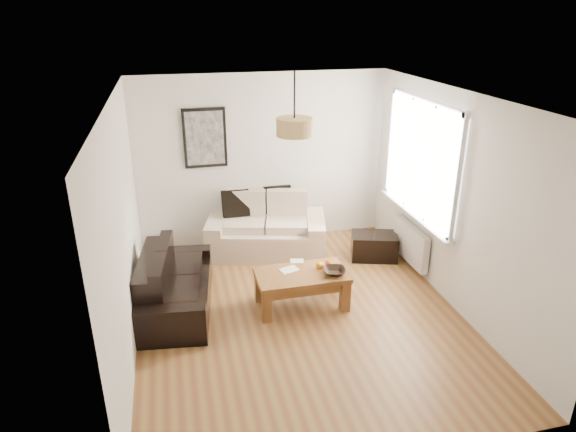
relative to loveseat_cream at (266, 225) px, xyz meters
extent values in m
plane|color=brown|center=(0.05, -1.78, -0.43)|extent=(4.50, 4.50, 0.00)
cube|color=white|center=(1.87, -0.98, -0.05)|extent=(0.10, 0.90, 0.52)
cylinder|color=tan|center=(0.05, -1.48, 1.80)|extent=(0.40, 0.40, 0.20)
cube|color=black|center=(1.50, -0.58, -0.24)|extent=(0.75, 0.60, 0.38)
cube|color=black|center=(-0.42, 0.21, 0.31)|extent=(0.40, 0.13, 0.40)
cube|color=black|center=(0.22, 0.21, 0.32)|extent=(0.41, 0.13, 0.41)
imported|color=black|center=(0.51, -1.69, 0.06)|extent=(0.31, 0.31, 0.07)
sphere|color=orange|center=(0.40, -1.52, 0.06)|extent=(0.09, 0.09, 0.08)
sphere|color=#D54E11|center=(0.50, -1.48, 0.06)|extent=(0.08, 0.08, 0.07)
sphere|color=orange|center=(0.37, -1.52, 0.06)|extent=(0.11, 0.11, 0.09)
cube|color=white|center=(0.00, -1.47, 0.03)|extent=(0.26, 0.22, 0.01)
camera|label=1|loc=(-1.28, -6.78, 3.00)|focal=31.37mm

